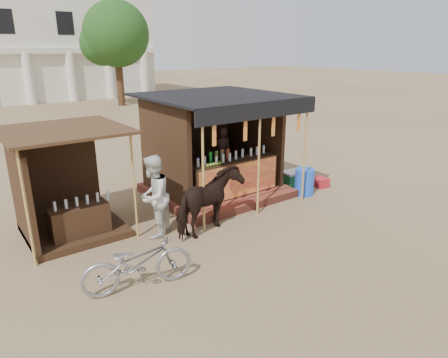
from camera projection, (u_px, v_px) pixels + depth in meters
The scene contains 10 objects.
ground at pixel (270, 249), 8.24m from camera, with size 120.00×120.00×0.00m, color #846B4C.
main_stall at pixel (216, 159), 11.05m from camera, with size 3.60×3.61×2.78m.
secondary_stall at pixel (62, 198), 8.66m from camera, with size 2.40×2.40×2.38m.
cow at pixel (209, 202), 8.78m from camera, with size 0.78×1.71×1.45m, color black.
motorbike at pixel (137, 263), 6.76m from camera, with size 0.66×1.90×1.00m, color gray.
bystander at pixel (154, 197), 8.58m from camera, with size 0.88×0.69×1.82m, color silver.
blue_barrel at pixel (304, 182), 11.20m from camera, with size 0.54×0.54×0.74m, color blue.
red_crate at pixel (320, 182), 11.90m from camera, with size 0.37×0.44×0.27m, color #AA1C24.
cooler at pixel (293, 178), 11.92m from camera, with size 0.66×0.47×0.46m.
tree at pixel (113, 37), 26.96m from camera, with size 4.50×4.40×7.00m.
Camera 1 is at (-5.13, -5.36, 3.97)m, focal length 32.00 mm.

